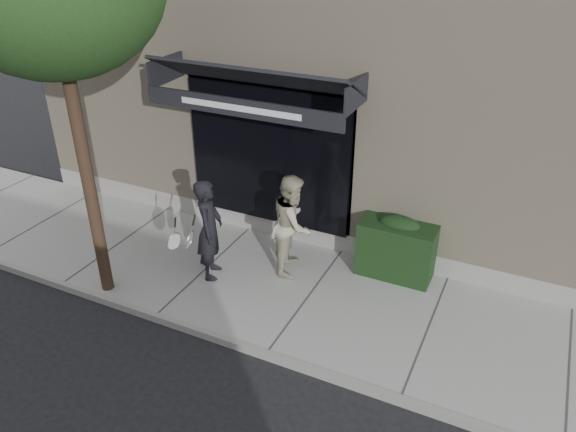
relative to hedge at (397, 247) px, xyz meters
The scene contains 7 objects.
ground 1.79m from the hedge, 131.35° to the right, with size 80.00×80.00×0.00m, color black.
sidewalk 1.77m from the hedge, 131.35° to the right, with size 20.00×3.00×0.12m, color gray.
curb 3.07m from the hedge, 111.45° to the right, with size 20.00×0.10×0.14m, color gray.
building_facade 4.39m from the hedge, 106.65° to the left, with size 14.30×8.04×5.64m.
hedge is the anchor object (origin of this frame).
pedestrian_front 3.26m from the hedge, 153.64° to the right, with size 0.86×0.98×1.83m.
pedestrian_back 1.85m from the hedge, 159.66° to the right, with size 0.89×1.03×1.81m.
Camera 1 is at (2.96, -7.03, 5.82)m, focal length 35.00 mm.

